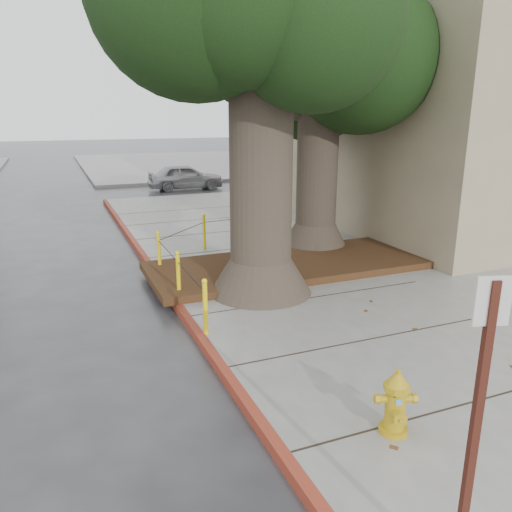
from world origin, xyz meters
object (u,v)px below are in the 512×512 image
at_px(fire_hydrant, 396,402).
at_px(car_red, 287,171).
at_px(signpost, 476,422).
at_px(car_silver, 185,177).

xyz_separation_m(fire_hydrant, car_red, (8.27, 19.95, 0.15)).
height_order(fire_hydrant, signpost, signpost).
height_order(fire_hydrant, car_silver, car_silver).
bearing_deg(signpost, car_red, 85.42).
bearing_deg(car_red, signpost, 150.95).
relative_size(car_silver, car_red, 0.88).
relative_size(signpost, car_red, 0.60).
distance_m(signpost, car_silver, 22.12).
height_order(car_silver, car_red, car_red).
bearing_deg(fire_hydrant, car_red, 88.71).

